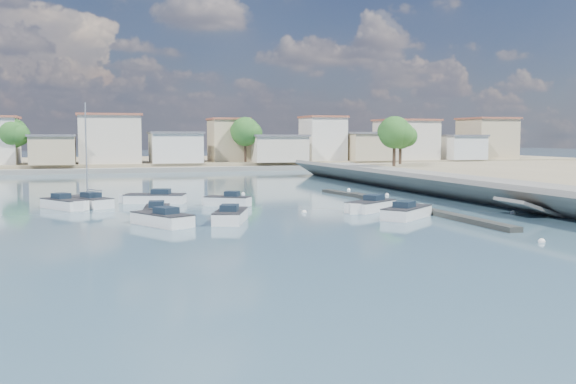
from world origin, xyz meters
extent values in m
plane|color=#2E475C|center=(0.00, 40.00, 0.00)|extent=(400.00, 400.00, 0.00)
cube|color=slate|center=(18.50, 13.00, 0.90)|extent=(5.00, 90.00, 1.80)
cube|color=slate|center=(14.15, 13.00, 0.90)|extent=(4.17, 90.00, 2.86)
cube|color=slate|center=(14.00, 4.00, 0.40)|extent=(5.31, 3.50, 1.94)
cube|color=black|center=(7.00, 10.00, 0.17)|extent=(1.00, 26.00, 0.35)
cube|color=black|center=(6.50, 24.00, 0.15)|extent=(2.00, 8.05, 0.30)
cube|color=gray|center=(0.00, 92.00, 0.70)|extent=(160.00, 40.00, 1.40)
cube|color=slate|center=(0.00, 71.00, 0.40)|extent=(160.00, 2.50, 0.80)
cube|color=tan|center=(-24.00, 75.00, 3.65)|extent=(7.00, 8.00, 4.50)
cube|color=#595960|center=(-24.00, 75.00, 6.08)|extent=(7.42, 8.48, 0.35)
cube|color=beige|center=(-15.00, 77.00, 5.40)|extent=(10.00, 9.00, 8.00)
cube|color=#99513D|center=(-15.00, 77.00, 9.58)|extent=(10.60, 9.54, 0.35)
cube|color=silver|center=(-4.00, 76.00, 3.90)|extent=(8.50, 8.50, 5.00)
cube|color=#595960|center=(-4.00, 76.00, 6.58)|extent=(9.01, 9.01, 0.35)
cube|color=tan|center=(6.00, 79.00, 5.15)|extent=(6.50, 7.50, 7.50)
cube|color=#99513D|center=(6.00, 79.00, 9.08)|extent=(6.89, 7.95, 0.35)
cube|color=beige|center=(14.00, 75.00, 3.65)|extent=(9.50, 9.00, 4.50)
cube|color=#595960|center=(14.00, 75.00, 6.08)|extent=(10.07, 9.54, 0.35)
cube|color=silver|center=(24.00, 78.00, 5.40)|extent=(7.00, 8.00, 8.00)
cube|color=#99513D|center=(24.00, 78.00, 9.58)|extent=(7.42, 8.48, 0.35)
cube|color=tan|center=(32.00, 76.00, 3.90)|extent=(8.00, 9.00, 5.00)
cube|color=#595960|center=(32.00, 76.00, 6.58)|extent=(8.48, 9.54, 0.35)
cube|color=beige|center=(41.00, 77.00, 5.15)|extent=(10.50, 8.50, 7.50)
cube|color=#99513D|center=(41.00, 77.00, 9.08)|extent=(11.13, 9.01, 0.35)
cube|color=silver|center=(52.00, 75.00, 3.65)|extent=(7.50, 7.50, 4.50)
cube|color=#595960|center=(52.00, 75.00, 6.08)|extent=(7.95, 7.95, 0.35)
cube|color=tan|center=(60.00, 78.00, 5.40)|extent=(9.00, 9.50, 8.00)
cube|color=#99513D|center=(60.00, 78.00, 9.58)|extent=(9.54, 10.07, 0.35)
cylinder|color=#38281E|center=(-30.00, 75.00, 3.09)|extent=(0.44, 0.44, 3.38)
sphere|color=#1A4F1A|center=(-30.00, 75.00, 6.43)|extent=(4.80, 4.80, 4.80)
sphere|color=#1A4F1A|center=(-29.10, 74.40, 6.20)|extent=(3.60, 3.60, 3.60)
sphere|color=#1A4F1A|center=(-30.75, 75.45, 6.58)|extent=(3.30, 3.30, 3.30)
cylinder|color=#38281E|center=(-12.00, 78.00, 2.86)|extent=(0.44, 0.44, 2.93)
sphere|color=#1A4F1A|center=(-12.00, 78.00, 5.75)|extent=(4.16, 4.16, 4.16)
sphere|color=#1A4F1A|center=(-11.22, 77.48, 5.56)|extent=(3.12, 3.12, 3.12)
sphere|color=#1A4F1A|center=(-12.65, 78.39, 5.88)|extent=(2.86, 2.86, 2.86)
cylinder|color=#38281E|center=(8.00, 74.00, 3.20)|extent=(0.44, 0.44, 3.60)
sphere|color=#1A4F1A|center=(8.00, 74.00, 6.76)|extent=(5.12, 5.12, 5.12)
sphere|color=#1A4F1A|center=(8.96, 73.36, 6.52)|extent=(3.84, 3.84, 3.84)
sphere|color=#1A4F1A|center=(7.20, 74.48, 6.92)|extent=(3.52, 3.52, 3.52)
cylinder|color=#38281E|center=(24.00, 77.00, 2.97)|extent=(0.44, 0.44, 3.15)
sphere|color=#1A4F1A|center=(24.00, 77.00, 6.09)|extent=(4.48, 4.48, 4.48)
sphere|color=#1A4F1A|center=(24.84, 76.44, 5.88)|extent=(3.36, 3.36, 3.36)
sphere|color=#1A4F1A|center=(23.30, 77.42, 6.23)|extent=(3.08, 3.08, 3.08)
cylinder|color=#38281E|center=(40.00, 76.00, 2.75)|extent=(0.44, 0.44, 2.70)
sphere|color=#1A4F1A|center=(40.00, 76.00, 5.42)|extent=(3.84, 3.84, 3.84)
sphere|color=#1A4F1A|center=(40.72, 75.52, 5.24)|extent=(2.88, 2.88, 2.88)
sphere|color=#1A4F1A|center=(39.40, 76.36, 5.54)|extent=(2.64, 2.64, 2.64)
cylinder|color=#38281E|center=(22.00, 44.00, 3.38)|extent=(0.44, 0.44, 3.15)
sphere|color=#1A4F1A|center=(22.00, 44.00, 6.49)|extent=(4.48, 4.48, 4.48)
sphere|color=#1A4F1A|center=(22.84, 43.44, 6.28)|extent=(3.36, 3.36, 3.36)
sphere|color=#1A4F1A|center=(21.30, 44.42, 6.63)|extent=(3.08, 3.08, 3.08)
cylinder|color=#38281E|center=(26.00, 50.00, 3.26)|extent=(0.44, 0.44, 2.93)
sphere|color=#1A4F1A|center=(26.00, 50.00, 6.15)|extent=(4.16, 4.16, 4.16)
sphere|color=#1A4F1A|center=(26.78, 49.48, 5.96)|extent=(3.12, 3.12, 3.12)
sphere|color=#1A4F1A|center=(25.35, 50.39, 6.29)|extent=(2.86, 2.86, 2.86)
cube|color=white|center=(-13.64, 6.94, 0.30)|extent=(3.97, 5.13, 1.00)
cube|color=white|center=(-14.64, 8.75, 0.30)|extent=(1.65, 1.65, 1.00)
cube|color=#262628|center=(-13.64, 6.94, 0.80)|extent=(4.00, 5.14, 0.08)
cube|color=#172331|center=(-13.41, 6.52, 1.04)|extent=(1.72, 1.83, 0.48)
cube|color=white|center=(-8.90, 7.20, 0.30)|extent=(3.39, 5.01, 1.00)
cube|color=white|center=(-8.20, 9.05, 0.30)|extent=(1.76, 1.76, 1.00)
cube|color=#262628|center=(-8.90, 7.20, 0.80)|extent=(3.43, 5.02, 0.08)
cube|color=#172331|center=(-9.06, 6.76, 1.04)|extent=(1.58, 1.71, 0.48)
cube|color=white|center=(-12.69, 21.59, 0.30)|extent=(5.66, 3.59, 1.00)
cube|color=white|center=(-14.86, 22.32, 0.30)|extent=(1.91, 1.91, 1.00)
cube|color=#262628|center=(-12.69, 21.59, 0.80)|extent=(5.68, 3.63, 0.08)
cube|color=#172331|center=(-12.19, 21.42, 1.04)|extent=(1.90, 1.69, 0.48)
cube|color=white|center=(3.24, 10.40, 0.30)|extent=(4.97, 4.22, 1.00)
cube|color=white|center=(1.58, 9.28, 0.30)|extent=(1.59, 1.59, 1.00)
cube|color=#262628|center=(3.24, 10.40, 0.80)|extent=(4.99, 4.25, 0.08)
cube|color=#172331|center=(3.63, 10.66, 1.04)|extent=(1.83, 1.77, 0.48)
cube|color=white|center=(-13.57, 11.10, 0.30)|extent=(2.37, 4.59, 1.00)
cube|color=white|center=(-13.29, 12.96, 0.30)|extent=(1.72, 1.72, 1.00)
cube|color=#262628|center=(-13.57, 11.10, 0.80)|extent=(2.40, 4.60, 0.08)
cube|color=#172331|center=(-13.64, 10.67, 1.04)|extent=(1.26, 1.46, 0.48)
cube|color=white|center=(-6.95, 17.46, 0.30)|extent=(4.07, 3.31, 1.00)
cube|color=white|center=(-8.35, 18.32, 0.30)|extent=(1.31, 1.31, 1.00)
cube|color=#262628|center=(-6.95, 17.46, 0.80)|extent=(4.09, 3.34, 0.08)
cube|color=#172331|center=(-6.62, 17.26, 1.04)|extent=(1.48, 1.41, 0.48)
cube|color=white|center=(-20.31, 19.20, 0.30)|extent=(3.97, 4.85, 1.00)
cube|color=white|center=(-19.23, 17.51, 0.30)|extent=(1.47, 1.47, 1.00)
cube|color=#262628|center=(-20.31, 19.20, 0.80)|extent=(4.00, 4.86, 0.08)
cube|color=#172331|center=(-20.55, 19.59, 1.04)|extent=(1.66, 1.75, 0.48)
cube|color=white|center=(3.91, 5.57, 0.30)|extent=(5.09, 4.72, 1.00)
cube|color=white|center=(5.56, 6.95, 0.30)|extent=(1.50, 1.50, 1.00)
cube|color=#262628|center=(3.91, 5.57, 0.80)|extent=(5.11, 4.75, 0.08)
cube|color=#172331|center=(3.53, 5.25, 1.04)|extent=(1.93, 1.89, 0.48)
cube|color=white|center=(-18.46, 20.29, 0.30)|extent=(4.28, 5.71, 1.00)
cube|color=white|center=(-19.64, 22.41, 0.30)|extent=(1.61, 1.61, 1.00)
cube|color=#262628|center=(-18.46, 20.29, 0.80)|extent=(4.31, 5.73, 0.08)
cube|color=#172331|center=(-18.20, 19.81, 1.04)|extent=(1.80, 2.00, 0.48)
cylinder|color=silver|center=(-18.46, 20.29, 4.80)|extent=(0.12, 0.12, 8.00)
cylinder|color=silver|center=(-17.88, 19.24, 1.50)|extent=(1.23, 2.14, 0.08)
sphere|color=white|center=(13.00, 5.51, 0.05)|extent=(0.40, 0.40, 0.40)
sphere|color=white|center=(-2.34, 10.58, 0.05)|extent=(0.40, 0.40, 0.40)
sphere|color=white|center=(6.05, -6.50, 0.05)|extent=(0.40, 0.40, 0.40)
sphere|color=white|center=(10.37, 22.12, 0.05)|extent=(0.40, 0.40, 0.40)
sphere|color=white|center=(-3.24, 27.54, 0.05)|extent=(0.40, 0.40, 0.40)
sphere|color=white|center=(9.01, 28.91, 0.05)|extent=(0.40, 0.40, 0.40)
camera|label=1|loc=(-18.12, -36.41, 5.99)|focal=40.00mm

